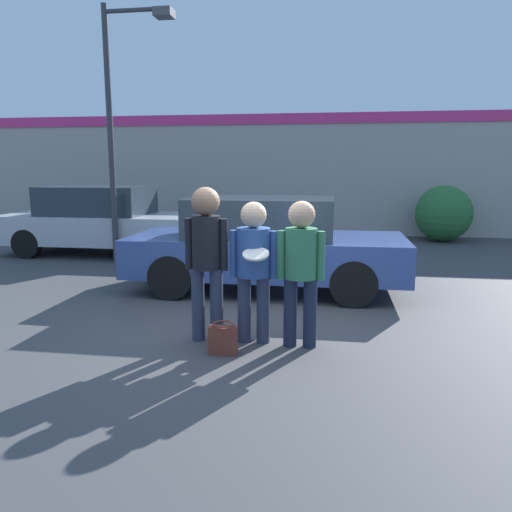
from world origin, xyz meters
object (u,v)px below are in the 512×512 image
(person_right, at_px, (301,262))
(parked_car_near, at_px, (266,244))
(street_lamp, at_px, (122,105))
(person_left, at_px, (206,250))
(handbag, at_px, (223,339))
(person_middle_with_frisbee, at_px, (254,260))
(shrub, at_px, (444,214))
(parked_car_far, at_px, (101,220))

(person_right, relative_size, parked_car_near, 0.37)
(person_right, xyz_separation_m, street_lamp, (-3.90, 4.43, 2.25))
(person_left, xyz_separation_m, handbag, (0.27, -0.39, -0.90))
(person_middle_with_frisbee, relative_size, person_right, 0.99)
(person_middle_with_frisbee, xyz_separation_m, shrub, (3.83, 8.70, -0.21))
(parked_car_far, bearing_deg, person_middle_with_frisbee, -50.48)
(parked_car_near, relative_size, shrub, 2.92)
(street_lamp, bearing_deg, handbag, -57.08)
(handbag, bearing_deg, person_right, 24.27)
(shrub, bearing_deg, street_lamp, -148.90)
(parked_car_near, distance_m, shrub, 7.39)
(person_left, relative_size, handbag, 5.12)
(person_middle_with_frisbee, height_order, handbag, person_middle_with_frisbee)
(parked_car_near, relative_size, street_lamp, 0.86)
(parked_car_near, distance_m, street_lamp, 4.41)
(person_left, bearing_deg, person_middle_with_frisbee, 3.37)
(person_right, height_order, parked_car_far, person_right)
(shrub, xyz_separation_m, handbag, (-4.09, -9.13, -0.59))
(street_lamp, bearing_deg, shrub, 31.10)
(person_middle_with_frisbee, xyz_separation_m, parked_car_far, (-4.47, 5.42, -0.19))
(parked_car_near, bearing_deg, parked_car_far, 145.71)
(street_lamp, xyz_separation_m, shrub, (7.19, 4.34, -2.46))
(person_middle_with_frisbee, bearing_deg, street_lamp, 127.61)
(person_left, height_order, person_middle_with_frisbee, person_left)
(parked_car_far, bearing_deg, parked_car_near, -34.29)
(person_left, xyz_separation_m, street_lamp, (-2.83, 4.40, 2.15))
(person_right, xyz_separation_m, handbag, (-0.80, -0.36, -0.80))
(person_right, distance_m, shrub, 9.37)
(person_middle_with_frisbee, bearing_deg, person_right, -6.62)
(parked_car_near, bearing_deg, person_middle_with_frisbee, -85.30)
(street_lamp, bearing_deg, parked_car_near, -30.45)
(person_right, bearing_deg, parked_car_far, 132.41)
(person_right, xyz_separation_m, parked_car_near, (-0.74, 2.57, -0.21))
(person_left, distance_m, parked_car_near, 2.58)
(parked_car_near, relative_size, handbag, 12.70)
(parked_car_far, distance_m, handbag, 7.22)
(parked_car_far, relative_size, shrub, 2.97)
(person_left, height_order, person_right, person_left)
(person_right, bearing_deg, handbag, -155.73)
(parked_car_near, xyz_separation_m, shrub, (4.04, 6.19, -0.01))
(parked_car_near, height_order, handbag, parked_car_near)
(parked_car_near, bearing_deg, shrub, 56.91)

